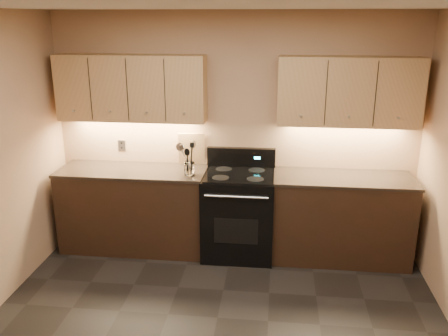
# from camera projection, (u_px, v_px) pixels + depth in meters

# --- Properties ---
(ceiling) EXTENTS (4.00, 4.00, 0.00)m
(ceiling) POSITION_uv_depth(u_px,v_px,m) (207.00, 5.00, 2.96)
(ceiling) COLOR silver
(ceiling) RESTS_ON wall_back
(wall_back) EXTENTS (4.00, 0.04, 2.60)m
(wall_back) POSITION_uv_depth(u_px,v_px,m) (235.00, 133.00, 5.25)
(wall_back) COLOR tan
(wall_back) RESTS_ON ground
(counter_left) EXTENTS (1.62, 0.62, 0.93)m
(counter_left) POSITION_uv_depth(u_px,v_px,m) (134.00, 209.00, 5.33)
(counter_left) COLOR black
(counter_left) RESTS_ON ground
(counter_right) EXTENTS (1.46, 0.62, 0.93)m
(counter_right) POSITION_uv_depth(u_px,v_px,m) (341.00, 218.00, 5.09)
(counter_right) COLOR black
(counter_right) RESTS_ON ground
(stove) EXTENTS (0.76, 0.68, 1.14)m
(stove) POSITION_uv_depth(u_px,v_px,m) (239.00, 213.00, 5.19)
(stove) COLOR black
(stove) RESTS_ON ground
(upper_cab_left) EXTENTS (1.60, 0.30, 0.70)m
(upper_cab_left) POSITION_uv_depth(u_px,v_px,m) (131.00, 88.00, 5.07)
(upper_cab_left) COLOR tan
(upper_cab_left) RESTS_ON wall_back
(upper_cab_right) EXTENTS (1.44, 0.30, 0.70)m
(upper_cab_right) POSITION_uv_depth(u_px,v_px,m) (349.00, 92.00, 4.83)
(upper_cab_right) COLOR tan
(upper_cab_right) RESTS_ON wall_back
(outlet_plate) EXTENTS (0.08, 0.01, 0.12)m
(outlet_plate) POSITION_uv_depth(u_px,v_px,m) (122.00, 145.00, 5.43)
(outlet_plate) COLOR #B2B5BA
(outlet_plate) RESTS_ON wall_back
(utensil_crock) EXTENTS (0.14, 0.14, 0.14)m
(utensil_crock) POSITION_uv_depth(u_px,v_px,m) (189.00, 169.00, 5.00)
(utensil_crock) COLOR white
(utensil_crock) RESTS_ON counter_left
(cutting_board) EXTENTS (0.30, 0.11, 0.37)m
(cutting_board) POSITION_uv_depth(u_px,v_px,m) (192.00, 149.00, 5.32)
(cutting_board) COLOR #DBBA76
(cutting_board) RESTS_ON counter_left
(wooden_spoon) EXTENTS (0.13, 0.15, 0.35)m
(wooden_spoon) POSITION_uv_depth(u_px,v_px,m) (187.00, 158.00, 4.96)
(wooden_spoon) COLOR #DBBA76
(wooden_spoon) RESTS_ON utensil_crock
(black_spoon) EXTENTS (0.07, 0.14, 0.30)m
(black_spoon) POSITION_uv_depth(u_px,v_px,m) (188.00, 160.00, 4.98)
(black_spoon) COLOR black
(black_spoon) RESTS_ON utensil_crock
(black_turner) EXTENTS (0.10, 0.18, 0.36)m
(black_turner) POSITION_uv_depth(u_px,v_px,m) (190.00, 159.00, 4.94)
(black_turner) COLOR black
(black_turner) RESTS_ON utensil_crock
(steel_spatula) EXTENTS (0.20, 0.13, 0.36)m
(steel_spatula) POSITION_uv_depth(u_px,v_px,m) (191.00, 158.00, 4.97)
(steel_spatula) COLOR silver
(steel_spatula) RESTS_ON utensil_crock
(steel_skimmer) EXTENTS (0.24, 0.15, 0.35)m
(steel_skimmer) POSITION_uv_depth(u_px,v_px,m) (192.00, 159.00, 4.95)
(steel_skimmer) COLOR silver
(steel_skimmer) RESTS_ON utensil_crock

